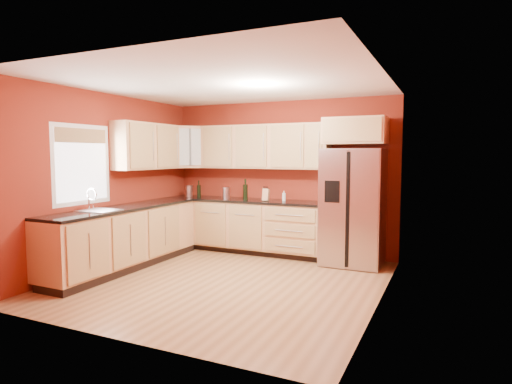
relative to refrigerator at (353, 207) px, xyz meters
The scene contains 23 objects.
floor 2.29m from the refrigerator, 129.72° to the right, with size 4.00×4.00×0.00m, color brown.
ceiling 2.72m from the refrigerator, 129.72° to the right, with size 4.00×4.00×0.00m, color silver.
wall_back 1.46m from the refrigerator, 164.48° to the left, with size 4.00×0.04×2.60m, color maroon.
wall_front 3.89m from the refrigerator, 110.43° to the right, with size 4.00×0.04×2.60m, color maroon.
wall_left 3.75m from the refrigerator, 154.12° to the right, with size 0.04×4.00×2.60m, color maroon.
wall_right 1.80m from the refrigerator, 68.20° to the right, with size 0.04×4.00×2.60m, color maroon.
base_cabinets_back 1.95m from the refrigerator, behind, with size 2.90×0.60×0.88m, color tan.
base_cabinets_left 3.49m from the refrigerator, 151.95° to the right, with size 0.60×2.80×0.88m, color tan.
countertop_back 1.90m from the refrigerator, behind, with size 2.90×0.62×0.04m, color black.
countertop_left 3.45m from the refrigerator, 151.87° to the right, with size 0.62×2.80×0.04m, color black.
upper_cabinets_back 1.87m from the refrigerator, behind, with size 2.30×0.33×0.75m, color tan.
upper_cabinets_left 3.44m from the refrigerator, 164.22° to the right, with size 0.33×1.35×0.75m, color tan.
corner_upper_cabinet 3.16m from the refrigerator, behind, with size 0.62×0.33×0.75m, color tan.
over_fridge_cabinet 1.16m from the refrigerator, 90.00° to the left, with size 0.92×0.60×0.40m, color tan.
refrigerator is the anchor object (origin of this frame).
window 4.01m from the refrigerator, 147.46° to the right, with size 0.03×0.90×1.00m, color white.
sink_faucet 3.71m from the refrigerator, 145.05° to the right, with size 0.50×0.42×0.30m, color white, non-canonical shape.
canister_left 3.04m from the refrigerator, behind, with size 0.13×0.13×0.20m, color silver.
canister_right 2.23m from the refrigerator, behind, with size 0.12×0.12×0.20m, color silver.
wine_bottle_a 1.86m from the refrigerator, behind, with size 0.08×0.08×0.36m, color black, non-canonical shape.
wine_bottle_b 2.78m from the refrigerator, behind, with size 0.07×0.07×0.31m, color black, non-canonical shape.
knife_block 1.46m from the refrigerator, behind, with size 0.10×0.09×0.20m, color tan.
soap_dispenser 1.18m from the refrigerator, behind, with size 0.06×0.06×0.17m, color silver.
Camera 1 is at (2.71, -4.90, 1.69)m, focal length 30.00 mm.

